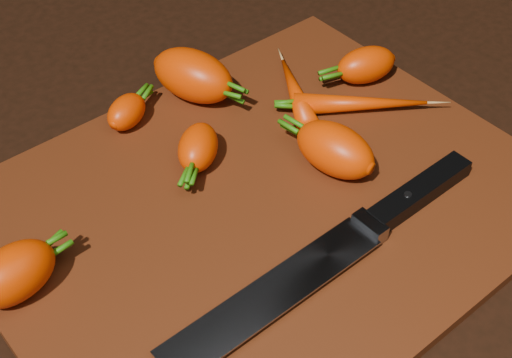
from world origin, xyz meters
TOP-DOWN VIEW (x-y plane):
  - ground at (0.00, 0.00)m, footprint 2.00×2.00m
  - cutting_board at (0.00, 0.00)m, footprint 0.50×0.40m
  - carrot_0 at (-0.22, 0.05)m, footprint 0.08×0.06m
  - carrot_1 at (0.04, 0.16)m, footprint 0.08×0.11m
  - carrot_2 at (0.08, -0.01)m, footprint 0.06×0.09m
  - carrot_3 at (-0.02, 0.08)m, footprint 0.07×0.07m
  - carrot_4 at (-0.04, 0.17)m, footprint 0.06×0.05m
  - carrot_5 at (0.20, 0.07)m, footprint 0.08×0.06m
  - carrot_6 at (0.12, 0.09)m, footprint 0.08×0.11m
  - carrot_7 at (0.16, 0.03)m, footprint 0.12×0.11m
  - knife at (-0.05, -0.09)m, footprint 0.34×0.04m

SIDE VIEW (x-z plane):
  - ground at x=0.00m, z-range -0.01..0.00m
  - cutting_board at x=0.00m, z-range 0.00..0.01m
  - knife at x=-0.05m, z-range 0.01..0.03m
  - carrot_6 at x=0.12m, z-range 0.01..0.04m
  - carrot_7 at x=0.16m, z-range 0.01..0.04m
  - carrot_4 at x=-0.04m, z-range 0.01..0.04m
  - carrot_3 at x=-0.02m, z-range 0.01..0.05m
  - carrot_5 at x=0.20m, z-range 0.01..0.05m
  - carrot_0 at x=-0.22m, z-range 0.01..0.06m
  - carrot_2 at x=0.08m, z-range 0.01..0.06m
  - carrot_1 at x=0.04m, z-range 0.01..0.07m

